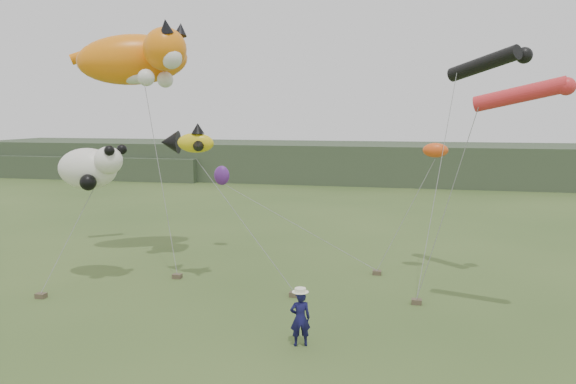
{
  "coord_description": "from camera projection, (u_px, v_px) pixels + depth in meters",
  "views": [
    {
      "loc": [
        4.85,
        -16.38,
        7.17
      ],
      "look_at": [
        0.48,
        3.0,
        4.41
      ],
      "focal_mm": 35.0,
      "sensor_mm": 36.0,
      "label": 1
    }
  ],
  "objects": [
    {
      "name": "cat_kite",
      "position": [
        140.0,
        58.0,
        26.86
      ],
      "size": [
        7.06,
        4.76,
        3.02
      ],
      "color": "orange",
      "rests_on": "ground"
    },
    {
      "name": "fish_kite",
      "position": [
        186.0,
        142.0,
        23.34
      ],
      "size": [
        2.57,
        1.72,
        1.3
      ],
      "color": "yellow",
      "rests_on": "ground"
    },
    {
      "name": "headland",
      "position": [
        340.0,
        162.0,
        61.46
      ],
      "size": [
        90.0,
        13.0,
        4.0
      ],
      "color": "#2D3D28",
      "rests_on": "ground"
    },
    {
      "name": "panda_kite",
      "position": [
        91.0,
        168.0,
        23.57
      ],
      "size": [
        3.06,
        1.98,
        1.9
      ],
      "color": "white",
      "rests_on": "ground"
    },
    {
      "name": "misc_kites",
      "position": [
        316.0,
        164.0,
        27.02
      ],
      "size": [
        11.69,
        2.98,
        2.45
      ],
      "color": "#EB5017",
      "rests_on": "ground"
    },
    {
      "name": "festival_attendant",
      "position": [
        300.0,
        318.0,
        17.4
      ],
      "size": [
        0.75,
        0.61,
        1.76
      ],
      "primitive_type": "imported",
      "rotation": [
        0.0,
        0.0,
        3.47
      ],
      "color": "#121142",
      "rests_on": "ground"
    },
    {
      "name": "tube_kites",
      "position": [
        504.0,
        73.0,
        21.27
      ],
      "size": [
        3.71,
        7.04,
        2.65
      ],
      "color": "black",
      "rests_on": "ground"
    },
    {
      "name": "ground",
      "position": [
        253.0,
        341.0,
        17.87
      ],
      "size": [
        120.0,
        120.0,
        0.0
      ],
      "primitive_type": "plane",
      "color": "#385123",
      "rests_on": "ground"
    },
    {
      "name": "sandbag_anchors",
      "position": [
        262.0,
        287.0,
        23.09
      ],
      "size": [
        14.79,
        6.48,
        0.2
      ],
      "color": "brown",
      "rests_on": "ground"
    }
  ]
}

